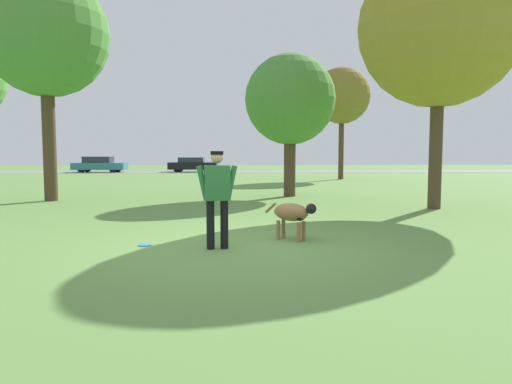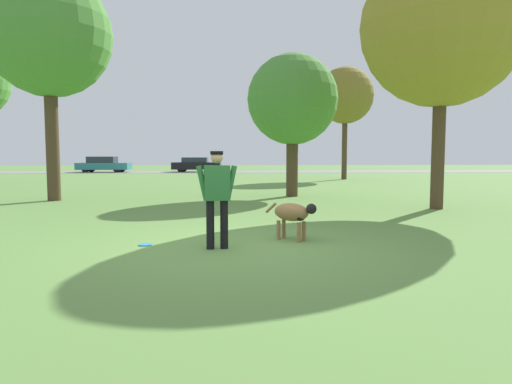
{
  "view_description": "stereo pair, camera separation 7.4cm",
  "coord_description": "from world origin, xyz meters",
  "px_view_note": "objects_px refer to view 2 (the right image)",
  "views": [
    {
      "loc": [
        -0.09,
        -7.41,
        1.53
      ],
      "look_at": [
        0.43,
        0.3,
        0.9
      ],
      "focal_mm": 32.0,
      "sensor_mm": 36.0,
      "label": 1
    },
    {
      "loc": [
        -0.02,
        -7.42,
        1.53
      ],
      "look_at": [
        0.43,
        0.3,
        0.9
      ],
      "focal_mm": 32.0,
      "sensor_mm": 36.0,
      "label": 2
    }
  ],
  "objects_px": {
    "person": "(217,192)",
    "tree_far_right": "(345,96)",
    "tree_near_left": "(49,35)",
    "dog": "(293,214)",
    "parked_car_teal": "(103,165)",
    "frisbee": "(146,245)",
    "parked_car_black": "(196,165)",
    "tree_mid_center": "(293,100)",
    "tree_near_right": "(442,26)"
  },
  "relations": [
    {
      "from": "person",
      "to": "tree_far_right",
      "type": "height_order",
      "value": "tree_far_right"
    },
    {
      "from": "tree_near_left",
      "to": "tree_far_right",
      "type": "bearing_deg",
      "value": 43.86
    },
    {
      "from": "dog",
      "to": "tree_near_left",
      "type": "bearing_deg",
      "value": 172.3
    },
    {
      "from": "person",
      "to": "tree_near_left",
      "type": "distance_m",
      "value": 10.93
    },
    {
      "from": "parked_car_teal",
      "to": "tree_far_right",
      "type": "bearing_deg",
      "value": -32.47
    },
    {
      "from": "person",
      "to": "parked_car_teal",
      "type": "xyz_separation_m",
      "value": [
        -10.87,
        33.4,
        -0.26
      ]
    },
    {
      "from": "frisbee",
      "to": "parked_car_black",
      "type": "bearing_deg",
      "value": 92.66
    },
    {
      "from": "tree_far_right",
      "to": "tree_near_left",
      "type": "height_order",
      "value": "tree_near_left"
    },
    {
      "from": "tree_far_right",
      "to": "tree_mid_center",
      "type": "bearing_deg",
      "value": -113.01
    },
    {
      "from": "parked_car_teal",
      "to": "tree_mid_center",
      "type": "bearing_deg",
      "value": -58.54
    },
    {
      "from": "tree_mid_center",
      "to": "frisbee",
      "type": "bearing_deg",
      "value": -112.6
    },
    {
      "from": "frisbee",
      "to": "tree_near_left",
      "type": "height_order",
      "value": "tree_near_left"
    },
    {
      "from": "parked_car_teal",
      "to": "tree_near_right",
      "type": "bearing_deg",
      "value": -56.61
    },
    {
      "from": "dog",
      "to": "parked_car_black",
      "type": "relative_size",
      "value": 0.21
    },
    {
      "from": "tree_far_right",
      "to": "tree_mid_center",
      "type": "distance_m",
      "value": 12.48
    },
    {
      "from": "frisbee",
      "to": "tree_near_left",
      "type": "bearing_deg",
      "value": 119.53
    },
    {
      "from": "tree_near_left",
      "to": "parked_car_teal",
      "type": "distance_m",
      "value": 26.16
    },
    {
      "from": "person",
      "to": "tree_near_left",
      "type": "bearing_deg",
      "value": 117.83
    },
    {
      "from": "tree_near_left",
      "to": "person",
      "type": "bearing_deg",
      "value": -55.34
    },
    {
      "from": "tree_near_left",
      "to": "parked_car_teal",
      "type": "bearing_deg",
      "value": 101.66
    },
    {
      "from": "tree_near_right",
      "to": "parked_car_teal",
      "type": "xyz_separation_m",
      "value": [
        -16.94,
        28.22,
        -4.38
      ]
    },
    {
      "from": "tree_far_right",
      "to": "dog",
      "type": "bearing_deg",
      "value": -106.67
    },
    {
      "from": "dog",
      "to": "parked_car_teal",
      "type": "height_order",
      "value": "parked_car_teal"
    },
    {
      "from": "frisbee",
      "to": "tree_near_left",
      "type": "relative_size",
      "value": 0.03
    },
    {
      "from": "dog",
      "to": "parked_car_black",
      "type": "distance_m",
      "value": 33.14
    },
    {
      "from": "frisbee",
      "to": "parked_car_black",
      "type": "distance_m",
      "value": 33.23
    },
    {
      "from": "parked_car_black",
      "to": "parked_car_teal",
      "type": "bearing_deg",
      "value": -176.32
    },
    {
      "from": "dog",
      "to": "frisbee",
      "type": "xyz_separation_m",
      "value": [
        -2.56,
        -0.3,
        -0.48
      ]
    },
    {
      "from": "tree_mid_center",
      "to": "dog",
      "type": "bearing_deg",
      "value": -97.67
    },
    {
      "from": "tree_far_right",
      "to": "parked_car_teal",
      "type": "height_order",
      "value": "tree_far_right"
    },
    {
      "from": "frisbee",
      "to": "parked_car_teal",
      "type": "xyz_separation_m",
      "value": [
        -9.64,
        33.04,
        0.67
      ]
    },
    {
      "from": "person",
      "to": "frisbee",
      "type": "relative_size",
      "value": 7.01
    },
    {
      "from": "tree_near_right",
      "to": "parked_car_black",
      "type": "xyz_separation_m",
      "value": [
        -8.84,
        28.36,
        -4.41
      ]
    },
    {
      "from": "dog",
      "to": "parked_car_teal",
      "type": "relative_size",
      "value": 0.19
    },
    {
      "from": "person",
      "to": "parked_car_black",
      "type": "distance_m",
      "value": 33.65
    },
    {
      "from": "tree_far_right",
      "to": "parked_car_teal",
      "type": "bearing_deg",
      "value": 145.12
    },
    {
      "from": "person",
      "to": "tree_near_left",
      "type": "relative_size",
      "value": 0.21
    },
    {
      "from": "dog",
      "to": "tree_mid_center",
      "type": "distance_m",
      "value": 9.25
    },
    {
      "from": "tree_mid_center",
      "to": "parked_car_black",
      "type": "bearing_deg",
      "value": 102.27
    },
    {
      "from": "dog",
      "to": "tree_far_right",
      "type": "distance_m",
      "value": 21.44
    },
    {
      "from": "person",
      "to": "tree_far_right",
      "type": "relative_size",
      "value": 0.23
    },
    {
      "from": "person",
      "to": "tree_near_right",
      "type": "height_order",
      "value": "tree_near_right"
    },
    {
      "from": "frisbee",
      "to": "tree_mid_center",
      "type": "xyz_separation_m",
      "value": [
        3.73,
        8.96,
        3.51
      ]
    },
    {
      "from": "dog",
      "to": "tree_near_right",
      "type": "relative_size",
      "value": 0.12
    },
    {
      "from": "dog",
      "to": "tree_far_right",
      "type": "xyz_separation_m",
      "value": [
        6.0,
        20.05,
        4.66
      ]
    },
    {
      "from": "frisbee",
      "to": "tree_mid_center",
      "type": "relative_size",
      "value": 0.04
    },
    {
      "from": "tree_near_left",
      "to": "parked_car_black",
      "type": "bearing_deg",
      "value": 83.47
    },
    {
      "from": "dog",
      "to": "parked_car_teal",
      "type": "bearing_deg",
      "value": 149.87
    },
    {
      "from": "person",
      "to": "tree_far_right",
      "type": "distance_m",
      "value": 22.37
    },
    {
      "from": "tree_far_right",
      "to": "frisbee",
      "type": "bearing_deg",
      "value": -112.83
    }
  ]
}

